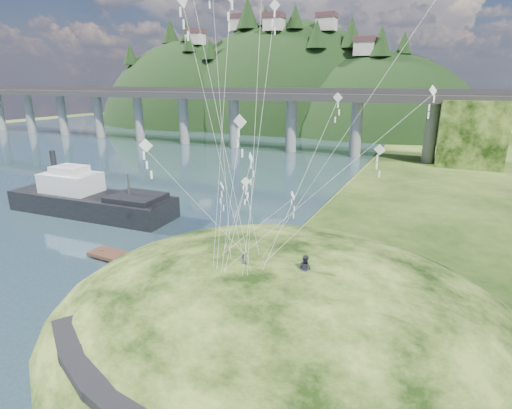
% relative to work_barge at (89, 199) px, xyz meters
% --- Properties ---
extents(ground, '(320.00, 320.00, 0.00)m').
position_rel_work_barge_xyz_m(ground, '(23.46, -13.99, -1.97)').
color(ground, black).
rests_on(ground, ground).
extents(grass_hill, '(36.00, 32.00, 13.00)m').
position_rel_work_barge_xyz_m(grass_hill, '(31.46, -11.99, -3.47)').
color(grass_hill, black).
rests_on(grass_hill, ground).
extents(footpath, '(22.29, 5.84, 0.83)m').
position_rel_work_barge_xyz_m(footpath, '(30.92, -23.74, 0.11)').
color(footpath, black).
rests_on(footpath, ground).
extents(bridge, '(160.00, 11.00, 15.00)m').
position_rel_work_barge_xyz_m(bridge, '(-3.00, 56.07, 7.73)').
color(bridge, '#2D2B2B').
rests_on(bridge, ground).
extents(far_ridge, '(153.00, 70.00, 94.50)m').
position_rel_work_barge_xyz_m(far_ridge, '(-20.12, 108.18, -9.41)').
color(far_ridge, black).
rests_on(far_ridge, ground).
extents(work_barge, '(22.80, 7.29, 7.88)m').
position_rel_work_barge_xyz_m(work_barge, '(0.00, 0.00, 0.00)').
color(work_barge, black).
rests_on(work_barge, ground).
extents(wooden_dock, '(13.28, 2.61, 0.94)m').
position_rel_work_barge_xyz_m(wooden_dock, '(17.10, -9.58, -1.56)').
color(wooden_dock, '#3E2219').
rests_on(wooden_dock, ground).
extents(kite_flyers, '(4.81, 1.62, 1.96)m').
position_rel_work_barge_xyz_m(kite_flyers, '(32.66, -13.42, 3.88)').
color(kite_flyers, '#282835').
rests_on(kite_flyers, ground).
extents(kite_swarm, '(16.56, 13.03, 20.66)m').
position_rel_work_barge_xyz_m(kite_swarm, '(29.58, -10.77, 13.81)').
color(kite_swarm, white).
rests_on(kite_swarm, ground).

